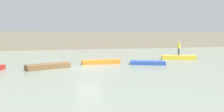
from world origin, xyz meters
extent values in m
plane|color=gray|center=(0.00, 0.00, 0.00)|extent=(120.00, 120.00, 0.00)
cube|color=gray|center=(0.00, 23.30, 1.72)|extent=(80.00, 1.20, 3.43)
cube|color=brown|center=(-3.45, 0.94, 0.22)|extent=(4.01, 2.57, 0.44)
cube|color=orange|center=(1.69, 2.71, 0.21)|extent=(3.89, 1.00, 0.41)
cube|color=#2B4CAD|center=(6.15, 1.12, 0.18)|extent=(3.67, 2.40, 0.35)
cube|color=gold|center=(11.36, 4.00, 0.25)|extent=(4.02, 2.22, 0.50)
cylinder|color=#4C4C56|center=(11.36, 4.00, 0.90)|extent=(0.22, 0.22, 0.81)
cylinder|color=yellow|center=(11.36, 4.00, 1.64)|extent=(0.32, 0.32, 0.66)
sphere|color=beige|center=(11.36, 4.00, 2.09)|extent=(0.22, 0.22, 0.22)
camera|label=1|loc=(-2.74, -19.16, 3.16)|focal=35.23mm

